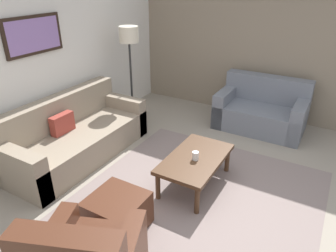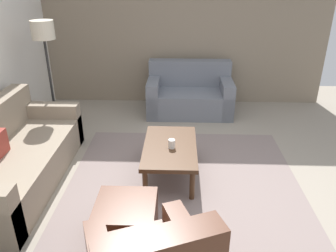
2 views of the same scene
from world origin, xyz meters
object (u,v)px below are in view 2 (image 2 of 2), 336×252
Objects in this scene: cup at (172,144)px; lamp_standing at (45,42)px; ottoman at (126,221)px; couch_main at (8,160)px; couch_loveseat at (189,95)px; coffee_table at (170,149)px.

lamp_standing is (1.23, 1.85, 0.94)m from cup.
ottoman is 2.97m from lamp_standing.
couch_main is 1.78m from ottoman.
couch_loveseat is 3.32m from ottoman.
cup reaches higher than coffee_table.
couch_main is at bearing 137.01° from couch_loveseat.
coffee_table is at bearing 172.35° from couch_loveseat.
lamp_standing is at bearing 57.18° from coffee_table.
lamp_standing reaches higher than ottoman.
coffee_table is at bearing 21.20° from cup.
couch_main is 3.99× the size of ottoman.
cup is (0.17, -1.93, 0.17)m from couch_main.
coffee_table is (-2.13, 0.29, 0.06)m from couch_loveseat.
lamp_standing is at bearing -3.36° from couch_main.
couch_main is 1.94m from cup.
couch_main is 1.31× the size of lamp_standing.
ottoman is 1.17m from cup.
couch_loveseat reaches higher than cup.
lamp_standing reaches higher than cup.
lamp_standing is (1.40, -0.08, 1.11)m from couch_main.
couch_loveseat is (2.36, -2.20, 0.00)m from couch_main.
cup is at bearing -123.70° from lamp_standing.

